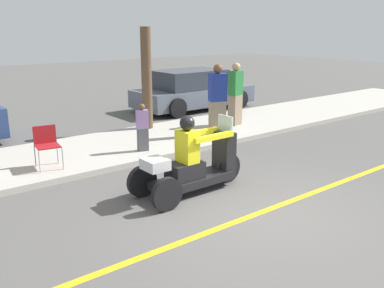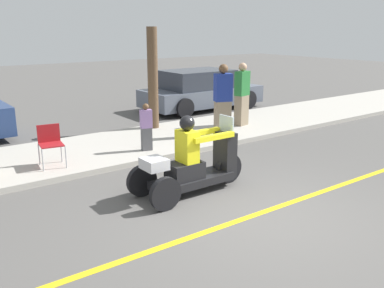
{
  "view_description": "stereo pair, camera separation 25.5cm",
  "coord_description": "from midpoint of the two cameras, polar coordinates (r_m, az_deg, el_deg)",
  "views": [
    {
      "loc": [
        -4.62,
        -4.2,
        2.82
      ],
      "look_at": [
        -0.24,
        1.35,
        0.88
      ],
      "focal_mm": 40.0,
      "sensor_mm": 36.0,
      "label": 1
    },
    {
      "loc": [
        -4.41,
        -4.35,
        2.82
      ],
      "look_at": [
        -0.24,
        1.35,
        0.88
      ],
      "focal_mm": 40.0,
      "sensor_mm": 36.0,
      "label": 2
    }
  ],
  "objects": [
    {
      "name": "sidewalk_strip",
      "position": [
        10.34,
        -8.88,
        -0.35
      ],
      "size": [
        28.0,
        2.8,
        0.12
      ],
      "color": "#B2ADA3",
      "rests_on": "ground"
    },
    {
      "name": "spectator_with_child",
      "position": [
        10.95,
        4.81,
        5.69
      ],
      "size": [
        0.49,
        0.39,
        1.81
      ],
      "color": "gray",
      "rests_on": "sidewalk_strip"
    },
    {
      "name": "spectator_mid_group",
      "position": [
        9.62,
        -5.36,
        2.15
      ],
      "size": [
        0.28,
        0.21,
        1.07
      ],
      "color": "#515156",
      "rests_on": "sidewalk_strip"
    },
    {
      "name": "spectator_end_of_line",
      "position": [
        12.15,
        7.27,
        6.43
      ],
      "size": [
        0.46,
        0.34,
        1.75
      ],
      "color": "gray",
      "rests_on": "sidewalk_strip"
    },
    {
      "name": "tree_trunk",
      "position": [
        11.71,
        -4.62,
        8.7
      ],
      "size": [
        0.28,
        0.28,
        2.72
      ],
      "color": "brown",
      "rests_on": "sidewalk_strip"
    },
    {
      "name": "folding_chair_set_back",
      "position": [
        8.95,
        -17.61,
        0.39
      ],
      "size": [
        0.52,
        0.52,
        0.82
      ],
      "color": "#A5A8AD",
      "rests_on": "sidewalk_strip"
    },
    {
      "name": "motorcycle_trike",
      "position": [
        7.45,
        1.08,
        -2.9
      ],
      "size": [
        2.2,
        0.84,
        1.39
      ],
      "color": "black",
      "rests_on": "ground"
    },
    {
      "name": "ground_plane",
      "position": [
        6.83,
        9.57,
        -9.29
      ],
      "size": [
        60.0,
        60.0,
        0.0
      ],
      "primitive_type": "plane",
      "color": "#565451"
    },
    {
      "name": "lane_stripe",
      "position": [
        6.67,
        8.07,
        -9.83
      ],
      "size": [
        24.0,
        0.12,
        0.01
      ],
      "color": "gold",
      "rests_on": "ground"
    },
    {
      "name": "parked_car_lot_far",
      "position": [
        15.14,
        1.6,
        7.13
      ],
      "size": [
        4.28,
        2.02,
        1.39
      ],
      "color": "slate",
      "rests_on": "ground"
    }
  ]
}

